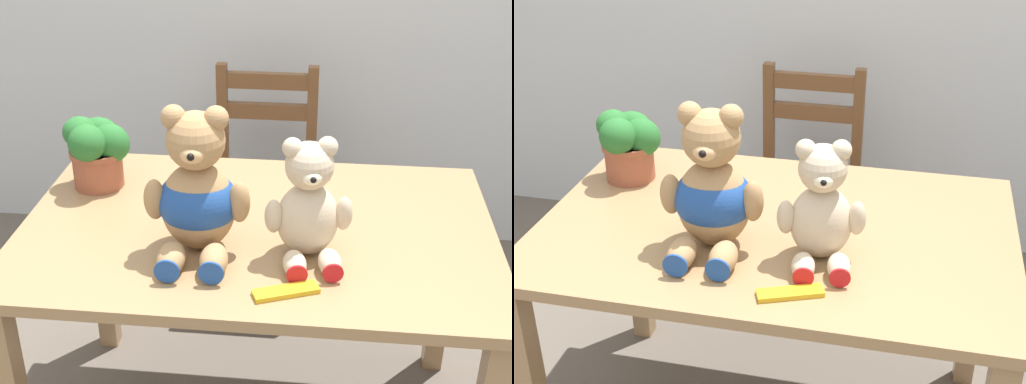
% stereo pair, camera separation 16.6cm
% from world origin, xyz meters
% --- Properties ---
extents(dining_table, '(1.21, 0.80, 0.71)m').
position_xyz_m(dining_table, '(0.00, 0.40, 0.61)').
color(dining_table, '#9E7A51').
rests_on(dining_table, ground_plane).
extents(wooden_chair_behind, '(0.39, 0.45, 0.83)m').
position_xyz_m(wooden_chair_behind, '(-0.07, 1.22, 0.42)').
color(wooden_chair_behind, brown).
rests_on(wooden_chair_behind, ground_plane).
extents(teddy_bear_left, '(0.25, 0.26, 0.36)m').
position_xyz_m(teddy_bear_left, '(-0.13, 0.28, 0.86)').
color(teddy_bear_left, tan).
rests_on(teddy_bear_left, dining_table).
extents(teddy_bear_right, '(0.21, 0.22, 0.30)m').
position_xyz_m(teddy_bear_right, '(0.13, 0.28, 0.84)').
color(teddy_bear_right, beige).
rests_on(teddy_bear_right, dining_table).
extents(potted_plant, '(0.19, 0.19, 0.20)m').
position_xyz_m(potted_plant, '(-0.47, 0.58, 0.82)').
color(potted_plant, '#9E5138').
rests_on(potted_plant, dining_table).
extents(chocolate_bar, '(0.15, 0.09, 0.01)m').
position_xyz_m(chocolate_bar, '(0.10, 0.11, 0.72)').
color(chocolate_bar, gold).
rests_on(chocolate_bar, dining_table).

